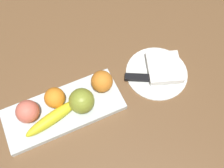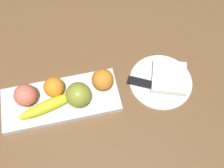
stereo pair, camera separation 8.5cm
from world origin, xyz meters
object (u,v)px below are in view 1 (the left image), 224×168
Objects in this scene: orange_near_apple at (56,97)px; knife at (143,78)px; banana at (53,118)px; peach at (28,112)px; dinner_plate at (157,73)px; fruit_tray at (64,110)px; orange_near_banana at (102,81)px; folded_napkin at (164,67)px; apple at (82,101)px.

orange_near_apple is 0.37× the size of knife.
knife is (0.31, 0.02, -0.02)m from banana.
peach reaches higher than knife.
dinner_plate is at bearing -2.30° from peach.
fruit_tray is at bearing -153.06° from knife.
folded_napkin is (0.22, -0.02, -0.03)m from orange_near_banana.
apple is at bearing -155.07° from orange_near_banana.
peach reaches higher than fruit_tray.
orange_near_apple is 0.37m from folded_napkin.
orange_near_banana is 1.00× the size of peach.
banana reaches higher than folded_napkin.
apple is (0.06, -0.02, 0.05)m from fruit_tray.
orange_near_apple is 0.34m from dinner_plate.
folded_napkin is at bearing -5.09° from orange_near_banana.
apple reaches higher than peach.
orange_near_apple is at bearing 46.98° from banana.
banana is 1.56× the size of folded_napkin.
apple is 1.22× the size of orange_near_apple.
folded_napkin is at bearing -10.43° from banana.
apple is at bearing -10.65° from banana.
apple reaches higher than banana.
knife is (0.37, -0.02, -0.04)m from peach.
apple is 0.08m from orange_near_apple.
apple is 0.66× the size of folded_napkin.
knife is at bearing -0.85° from fruit_tray.
fruit_tray is 0.28m from knife.
peach is (-0.15, 0.04, -0.00)m from apple.
apple reaches higher than knife.
peach is 0.59× the size of folded_napkin.
fruit_tray is at bearing 161.90° from apple.
banana reaches higher than dinner_plate.
orange_near_banana reaches higher than dinner_plate.
banana is 0.06m from orange_near_apple.
peach is (-0.09, -0.01, 0.00)m from orange_near_apple.
orange_near_banana is 0.33× the size of dinner_plate.
fruit_tray is at bearing 180.00° from dinner_plate.
apple is at bearing -35.53° from orange_near_apple.
fruit_tray is 1.99× the size of banana.
banana is at bearing -34.41° from peach.
fruit_tray is 3.10× the size of folded_napkin.
fruit_tray is 0.35m from folded_napkin.
apple reaches higher than orange_near_banana.
orange_near_apple reaches higher than fruit_tray.
fruit_tray is at bearing -73.70° from orange_near_apple.
orange_near_apple is 0.15m from orange_near_banana.
folded_napkin is (0.39, 0.02, -0.02)m from banana.
folded_napkin is 0.08m from knife.
orange_near_banana is 0.14m from knife.
peach is at bearing 170.05° from fruit_tray.
orange_near_banana is 0.20m from dinner_plate.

